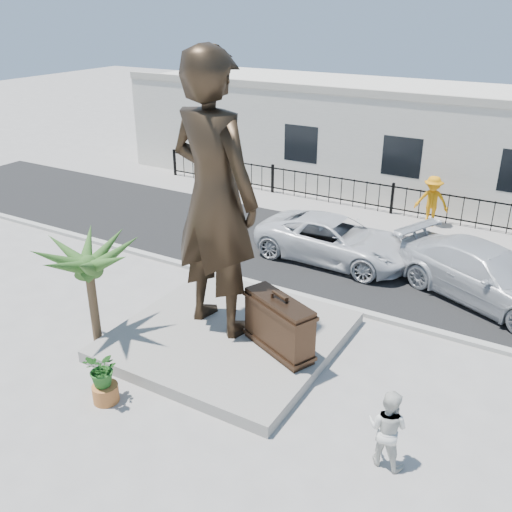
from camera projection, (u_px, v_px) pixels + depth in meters
The scene contains 16 objects.
ground at pixel (212, 378), 13.09m from camera, with size 100.00×100.00×0.00m, color #9E9991.
street at pixel (345, 255), 19.38m from camera, with size 40.00×7.00×0.01m, color black.
curb at pixel (299, 296), 16.61m from camera, with size 40.00×0.25×0.12m, color #A5A399.
far_sidewalk at pixel (384, 220), 22.52m from camera, with size 40.00×2.50×0.02m, color #9E9991.
plinth at pixel (229, 336), 14.44m from camera, with size 5.20×5.20×0.30m, color gray.
fence at pixel (392, 200), 22.91m from camera, with size 22.00×0.10×1.20m, color black.
building at pixel (425, 140), 25.55m from camera, with size 28.00×7.00×4.40m, color silver.
statue at pixel (214, 197), 13.34m from camera, with size 2.49×1.64×6.83m, color black.
suitcase at pixel (279, 325), 13.34m from camera, with size 1.93×0.61×1.36m, color #342216.
tourist at pixel (387, 428), 10.39m from camera, with size 0.78×0.61×1.60m, color silver.
car_white at pixel (335, 239), 18.76m from camera, with size 2.40×5.20×1.45m, color silver.
car_silver at pixel (486, 275), 16.18m from camera, with size 2.21×5.44×1.58m, color silver.
worker at pixel (432, 201), 21.54m from camera, with size 1.26×0.72×1.95m, color orange.
palm_tree at pixel (99, 343), 14.44m from camera, with size 1.80×1.80×3.20m, color #2B4F1D, non-canonical shape.
planter at pixel (106, 393), 12.27m from camera, with size 0.56×0.56×0.40m, color #B3672F.
shrub at pixel (103, 370), 12.02m from camera, with size 0.74×0.64×0.82m, color #225A1D.
Camera 1 is at (6.35, -8.79, 7.92)m, focal length 40.00 mm.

